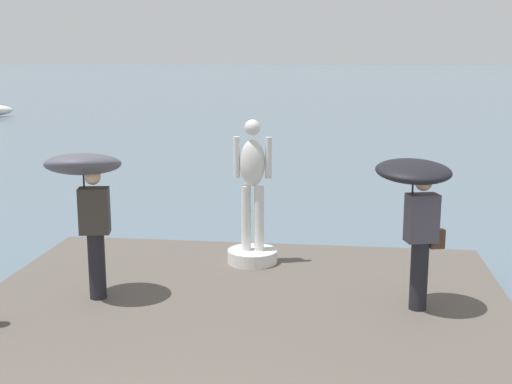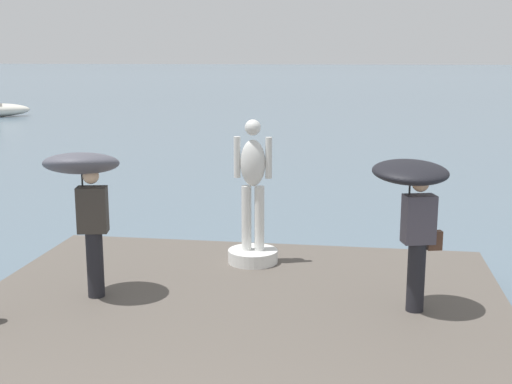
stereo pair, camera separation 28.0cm
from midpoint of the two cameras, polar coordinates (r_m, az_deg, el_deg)
The scene contains 4 objects.
ground_plane at distance 43.38m, azimuth 5.32°, elevation 6.82°, with size 400.00×400.00×0.00m, color slate.
statue_white_figure at distance 10.28m, azimuth -1.08°, elevation -1.80°, with size 0.77×0.77×2.21m.
onlooker_left at distance 8.92m, azimuth -14.99°, elevation 0.71°, with size 1.15×1.17×2.00m.
onlooker_right at distance 8.44m, azimuth 12.47°, elevation -0.31°, with size 1.14×1.15×1.92m.
Camera 1 is at (1.21, -3.23, 3.55)m, focal length 47.39 mm.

